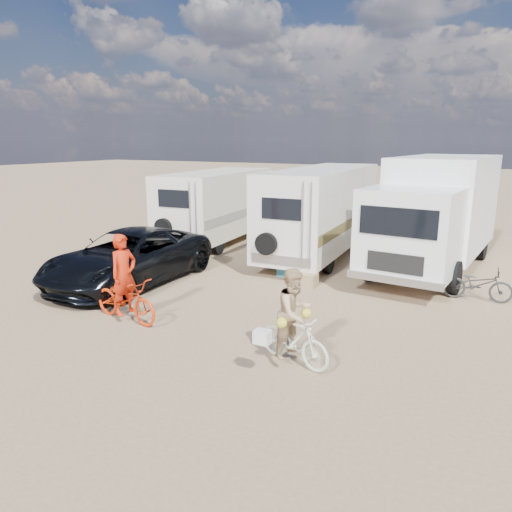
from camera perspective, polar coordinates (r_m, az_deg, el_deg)
The scene contains 12 objects.
ground at distance 11.78m, azimuth -3.56°, elevation -7.02°, with size 140.00×140.00×0.00m, color #9D7F5E.
rv_main at distance 17.66m, azimuth 7.78°, elevation 5.13°, with size 2.23×7.71×3.16m, color white, non-canonical shape.
rv_left at distance 19.81m, azimuth -4.70°, elevation 5.75°, with size 2.28×6.29×2.90m, color beige, non-canonical shape.
box_truck at distance 16.48m, azimuth 20.42°, elevation 4.60°, with size 2.65×7.92×3.61m, color white, non-canonical shape.
dark_suv at distance 14.62m, azimuth -14.86°, elevation -0.14°, with size 2.60×5.64×1.57m, color black.
bike_man at distance 11.67m, azimuth -15.22°, elevation -4.98°, with size 0.69×1.98×1.04m, color red.
bike_woman at distance 9.20m, azimuth 4.51°, elevation -9.82°, with size 0.46×1.64×0.99m, color silver.
rider_man at distance 11.54m, azimuth -15.35°, elevation -2.98°, with size 0.69×0.45×1.89m, color red.
rider_woman at distance 9.06m, azimuth 4.55°, elevation -7.78°, with size 0.82×0.64×1.69m, color tan.
bike_parked at distance 13.95m, azimuth 24.79°, elevation -3.03°, with size 0.60×1.71×0.90m, color #262826.
cooler at distance 14.97m, azimuth 3.89°, elevation -1.52°, with size 0.61×0.45×0.49m, color teal.
crate at distance 14.02m, azimuth 6.22°, elevation -2.85°, with size 0.48×0.48×0.38m, color #997D52.
Camera 1 is at (5.78, -9.38, 4.14)m, focal length 33.73 mm.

